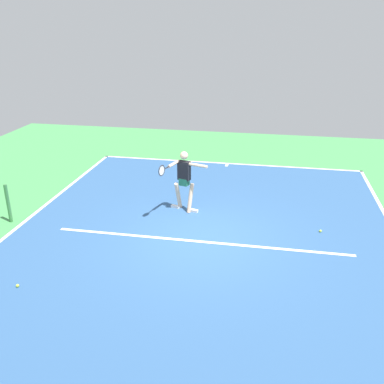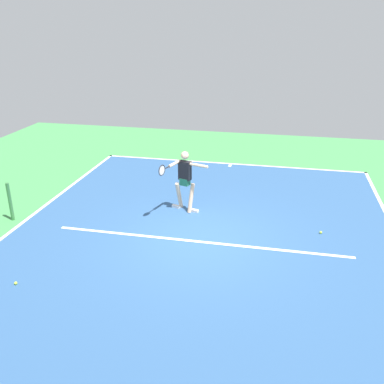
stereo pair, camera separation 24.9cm
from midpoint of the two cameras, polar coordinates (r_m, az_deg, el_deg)
The scene contains 10 objects.
ground_plane at distance 10.60m, azimuth 1.74°, elevation -6.30°, with size 21.69×21.69×0.00m, color #428E4C.
court_surface at distance 10.60m, azimuth 1.74°, elevation -6.29°, with size 9.75×12.22×0.00m, color #2D5484.
court_line_baseline_near at distance 16.13m, azimuth 5.67°, elevation 3.81°, with size 9.75×0.10×0.01m, color white.
court_line_sideline_right at distance 12.30m, azimuth -20.99°, elevation -3.63°, with size 0.10×12.22×0.01m, color white.
court_line_service at distance 10.47m, azimuth 1.59°, elevation -6.67°, with size 7.31×0.10×0.01m, color white.
court_line_centre_mark at distance 15.94m, azimuth 5.58°, elevation 3.59°, with size 0.10×0.30×0.01m, color white.
net_post at distance 12.28m, azimuth -22.70°, elevation -1.21°, with size 0.09×0.09×1.07m, color #38753D.
tennis_player at distance 11.75m, azimuth -0.41°, elevation 1.98°, with size 1.16×1.17×1.75m.
tennis_ball_near_player at distance 9.56m, azimuth -21.89°, elevation -11.30°, with size 0.07×0.07×0.07m, color #C6E53D.
tennis_ball_by_sideline at distance 11.34m, azimuth 17.51°, elevation -5.20°, with size 0.07×0.07×0.07m, color #C6E53D.
Camera 2 is at (-1.76, 9.15, 5.04)m, focal length 39.73 mm.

